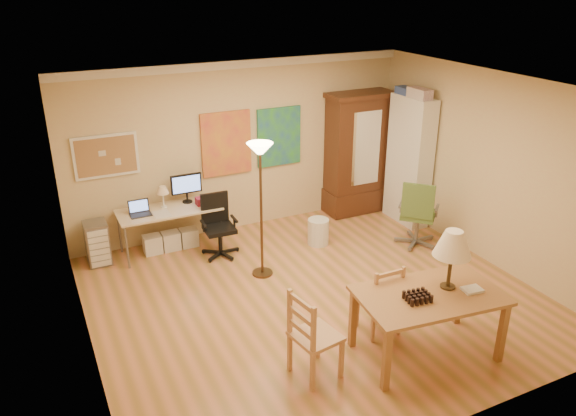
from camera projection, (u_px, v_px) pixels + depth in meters
name	position (u px, v px, depth m)	size (l,w,h in m)	color
floor	(315.00, 297.00, 7.28)	(5.50, 5.50, 0.00)	olive
crown_molding	(239.00, 64.00, 8.29)	(5.50, 0.08, 0.12)	white
corkboard	(106.00, 156.00, 7.92)	(0.90, 0.04, 0.62)	#9D6E4A
art_panel_left	(226.00, 144.00, 8.67)	(0.80, 0.04, 1.00)	gold
art_panel_right	(279.00, 137.00, 9.03)	(0.75, 0.04, 0.95)	#255F95
dining_table	(438.00, 279.00, 5.92)	(1.62, 1.08, 1.43)	brown
ladder_chair_back	(380.00, 301.00, 6.44)	(0.41, 0.40, 0.89)	#A56F4B
ladder_chair_left	(313.00, 338.00, 5.72)	(0.51, 0.52, 0.99)	#A56F4B
torchiere_lamp	(260.00, 171.00, 7.26)	(0.34, 0.34, 1.90)	#46301C
computer_desk	(171.00, 224.00, 8.39)	(1.49, 0.65, 1.13)	beige
office_chair_black	(219.00, 239.00, 8.30)	(0.57, 0.57, 0.93)	black
office_chair_green	(417.00, 228.00, 8.58)	(0.68, 0.68, 1.06)	slate
drawer_cart	(97.00, 243.00, 8.03)	(0.32, 0.38, 0.63)	slate
armoire	(358.00, 161.00, 9.60)	(1.13, 0.54, 2.09)	#3C2410
bookshelf	(409.00, 161.00, 9.15)	(0.32, 0.84, 2.11)	white
wastebin	(318.00, 232.00, 8.65)	(0.33, 0.33, 0.41)	silver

